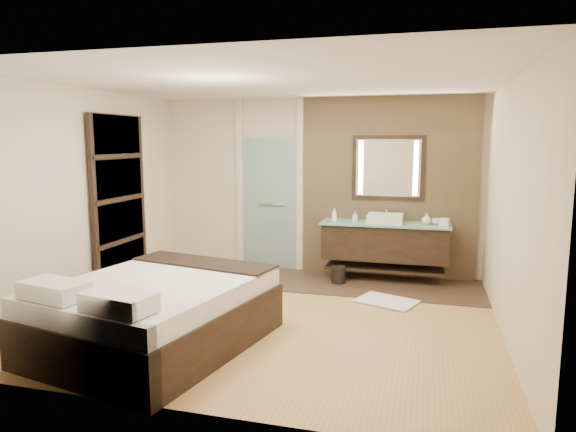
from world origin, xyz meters
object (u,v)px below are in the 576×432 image
(mirror_unit, at_px, (388,168))
(vanity, at_px, (385,242))
(bed, at_px, (156,312))
(waste_bin, at_px, (338,275))

(mirror_unit, bearing_deg, vanity, -90.00)
(bed, relative_size, waste_bin, 9.62)
(mirror_unit, xyz_separation_m, waste_bin, (-0.62, -0.60, -1.52))
(mirror_unit, xyz_separation_m, bed, (-2.01, -3.31, -1.30))
(vanity, relative_size, bed, 0.75)
(vanity, height_order, waste_bin, vanity)
(mirror_unit, height_order, bed, mirror_unit)
(vanity, xyz_separation_m, waste_bin, (-0.62, -0.36, -0.45))
(mirror_unit, relative_size, bed, 0.43)
(mirror_unit, bearing_deg, waste_bin, -136.04)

